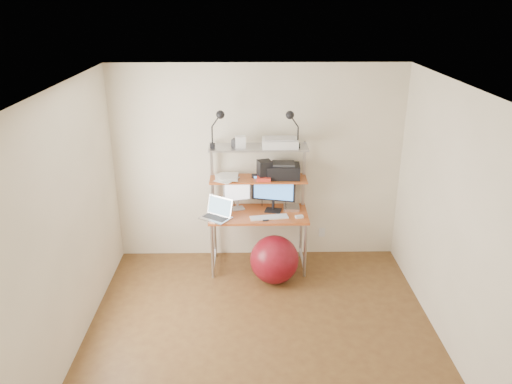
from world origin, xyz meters
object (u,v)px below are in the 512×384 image
monitor_silver (237,193)px  monitor_black (273,190)px  laptop (218,213)px  printer (283,171)px  exercise_ball (274,260)px

monitor_silver → monitor_black: 0.45m
monitor_silver → laptop: size_ratio=0.89×
laptop → printer: bearing=51.8°
laptop → exercise_ball: size_ratio=0.76×
printer → exercise_ball: 1.08m
monitor_silver → monitor_black: bearing=-26.3°
monitor_silver → exercise_ball: 0.94m
laptop → exercise_ball: bearing=14.2°
monitor_silver → laptop: (-0.23, -0.27, -0.16)m
laptop → exercise_ball: (0.67, -0.24, -0.50)m
laptop → monitor_black: bearing=50.1°
monitor_silver → monitor_black: monitor_black is taller
printer → exercise_ball: printer is taller
monitor_black → laptop: 0.74m
monitor_silver → exercise_ball: (0.44, -0.51, -0.66)m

